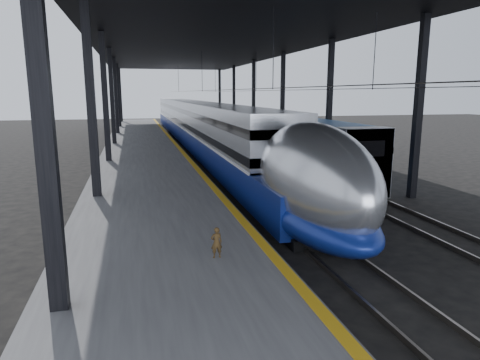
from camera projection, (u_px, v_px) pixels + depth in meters
name	position (u px, v px, depth m)	size (l,w,h in m)	color
ground	(261.00, 246.00, 15.05)	(160.00, 160.00, 0.00)	black
platform	(143.00, 156.00, 33.13)	(6.00, 80.00, 1.00)	#4C4C4F
yellow_strip	(179.00, 148.00, 33.69)	(0.30, 80.00, 0.01)	#C79212
rails	(243.00, 158.00, 35.11)	(6.52, 80.00, 0.16)	slate
canopy	(211.00, 42.00, 32.69)	(18.00, 75.00, 9.47)	black
tgv_train	(198.00, 127.00, 41.58)	(3.10, 65.20, 4.44)	#B8BABF
second_train	(238.00, 125.00, 46.94)	(2.62, 56.05, 3.61)	navy
child	(216.00, 242.00, 11.27)	(0.31, 0.20, 0.84)	#433016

